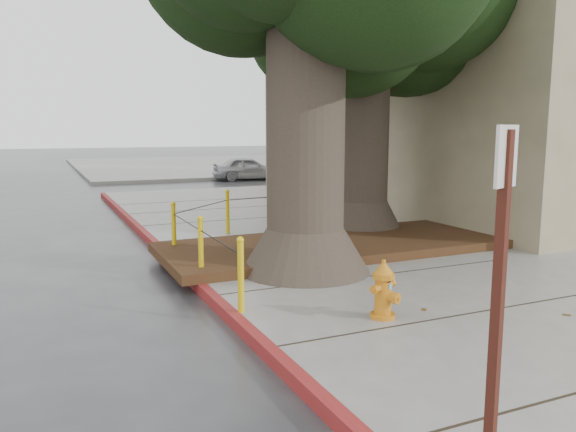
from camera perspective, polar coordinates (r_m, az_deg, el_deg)
name	(u,v)px	position (r m, az deg, el deg)	size (l,w,h in m)	color
ground	(428,333)	(6.94, 14.03, -11.44)	(140.00, 140.00, 0.00)	#28282B
sidewalk_far	(207,165)	(36.58, -8.18, 5.15)	(16.00, 20.00, 0.15)	slate
curb_red	(204,291)	(8.19, -8.49, -7.56)	(0.14, 26.00, 0.16)	maroon
planter_bed	(335,245)	(10.50, 4.77, -2.98)	(6.40, 2.60, 0.16)	black
building_corner	(520,44)	(19.75, 22.54, 15.83)	(12.00, 13.00, 10.00)	tan
building_side_white	(375,95)	(37.07, 8.85, 12.03)	(10.00, 10.00, 9.00)	silver
building_side_grey	(399,82)	(45.49, 11.18, 13.25)	(12.00, 14.00, 12.00)	slate
tree_far	(378,1)	(12.67, 9.09, 20.78)	(4.50, 3.80, 7.17)	#4C3F33
bollard_ring	(236,225)	(10.14, -5.30, -0.92)	(3.79, 5.39, 0.95)	#DCB70C
fire_hydrant	(383,290)	(6.77, 9.68, -7.41)	(0.39, 0.39, 0.71)	orange
signpost	(497,314)	(3.16, 20.46, -9.33)	(0.21, 0.10, 2.25)	#471911
car_silver	(248,168)	(26.38, -4.12, 4.85)	(1.30, 3.23, 1.10)	#AEAEB3
car_red	(365,167)	(27.93, 7.83, 4.97)	(1.12, 3.21, 1.06)	maroon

